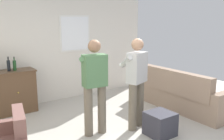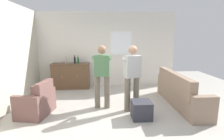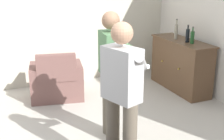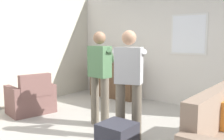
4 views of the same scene
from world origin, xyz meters
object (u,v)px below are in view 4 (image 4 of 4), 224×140
object	(u,v)px
sideboard_cabinet	(114,80)
bottle_wine_green	(119,58)
armchair	(31,100)
bottle_liquor_amber	(123,59)
bottle_spirits_clear	(109,57)
person_standing_right	(129,80)
ottoman	(117,138)
person_standing_left	(100,74)

from	to	relation	value
sideboard_cabinet	bottle_wine_green	world-z (taller)	bottle_wine_green
armchair	sideboard_cabinet	bearing A→B (deg)	78.36
bottle_wine_green	bottle_liquor_amber	world-z (taller)	bottle_wine_green
sideboard_cabinet	bottle_spirits_clear	world-z (taller)	bottle_spirits_clear
bottle_liquor_amber	person_standing_right	world-z (taller)	person_standing_right
armchair	bottle_spirits_clear	bearing A→B (deg)	81.78
armchair	ottoman	distance (m)	2.54
bottle_liquor_amber	ottoman	size ratio (longest dim) A/B	0.65
sideboard_cabinet	bottle_spirits_clear	size ratio (longest dim) A/B	3.80
bottle_wine_green	bottle_liquor_amber	size ratio (longest dim) A/B	1.05
bottle_liquor_amber	person_standing_right	distance (m)	2.64
bottle_wine_green	bottle_liquor_amber	bearing A→B (deg)	5.22
bottle_wine_green	bottle_liquor_amber	distance (m)	0.12
ottoman	person_standing_left	distance (m)	1.36
bottle_liquor_amber	bottle_spirits_clear	size ratio (longest dim) A/B	0.80
armchair	person_standing_left	distance (m)	1.76
bottle_wine_green	armchair	bearing A→B (deg)	-105.89
sideboard_cabinet	ottoman	distance (m)	3.31
person_standing_left	person_standing_right	size ratio (longest dim) A/B	1.00
bottle_wine_green	ottoman	xyz separation A→B (m)	(1.88, -2.56, -0.85)
sideboard_cabinet	person_standing_left	world-z (taller)	person_standing_left
armchair	person_standing_right	bearing A→B (deg)	3.31
bottle_liquor_amber	bottle_wine_green	bearing A→B (deg)	-174.78
bottle_spirits_clear	person_standing_left	world-z (taller)	person_standing_left
bottle_liquor_amber	bottle_spirits_clear	world-z (taller)	bottle_spirits_clear
bottle_wine_green	person_standing_left	size ratio (longest dim) A/B	0.18
sideboard_cabinet	ottoman	xyz separation A→B (m)	(2.05, -2.58, -0.26)
bottle_spirits_clear	person_standing_left	xyz separation A→B (m)	(1.29, -1.84, -0.14)
bottle_wine_green	bottle_spirits_clear	size ratio (longest dim) A/B	0.84
bottle_wine_green	ottoman	distance (m)	3.29
bottle_wine_green	ottoman	bearing A→B (deg)	-53.71
sideboard_cabinet	person_standing_left	xyz separation A→B (m)	(1.14, -1.88, 0.47)
bottle_spirits_clear	bottle_wine_green	bearing A→B (deg)	4.29
armchair	ottoman	bearing A→B (deg)	-8.04
bottle_liquor_amber	person_standing_right	xyz separation A→B (m)	(1.61, -2.08, -0.11)
armchair	bottle_liquor_amber	size ratio (longest dim) A/B	3.38
sideboard_cabinet	person_standing_left	distance (m)	2.25
ottoman	person_standing_left	bearing A→B (deg)	142.33
armchair	sideboard_cabinet	size ratio (longest dim) A/B	0.71
armchair	bottle_liquor_amber	world-z (taller)	bottle_liquor_amber
ottoman	bottle_spirits_clear	bearing A→B (deg)	130.84
armchair	person_standing_left	world-z (taller)	person_standing_left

